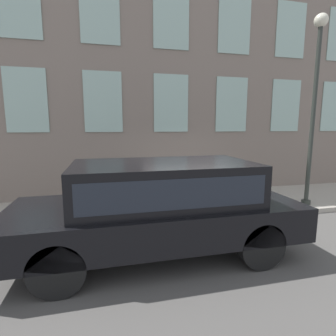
{
  "coord_description": "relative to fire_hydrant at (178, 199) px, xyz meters",
  "views": [
    {
      "loc": [
        -5.92,
        2.2,
        2.43
      ],
      "look_at": [
        0.82,
        0.57,
        1.33
      ],
      "focal_mm": 28.0,
      "sensor_mm": 36.0,
      "label": 1
    }
  ],
  "objects": [
    {
      "name": "building_facade",
      "position": [
        2.29,
        -0.34,
        4.52
      ],
      "size": [
        0.33,
        40.0,
        10.03
      ],
      "color": "gray",
      "rests_on": "ground_plane"
    },
    {
      "name": "sidewalk",
      "position": [
        0.76,
        -0.34,
        -0.43
      ],
      "size": [
        2.77,
        60.0,
        0.14
      ],
      "color": "#A8A093",
      "rests_on": "ground_plane"
    },
    {
      "name": "person",
      "position": [
        0.38,
        0.47,
        0.43
      ],
      "size": [
        0.32,
        0.21,
        1.32
      ],
      "rotation": [
        0.0,
        0.0,
        0.73
      ],
      "color": "#726651",
      "rests_on": "sidewalk"
    },
    {
      "name": "street_lamp",
      "position": [
        -0.13,
        -3.94,
        2.94
      ],
      "size": [
        0.36,
        0.36,
        5.31
      ],
      "color": "#2D332D",
      "rests_on": "sidewalk"
    },
    {
      "name": "parked_truck_black_near",
      "position": [
        -1.89,
        0.88,
        0.54
      ],
      "size": [
        2.06,
        5.29,
        1.78
      ],
      "color": "black",
      "rests_on": "ground_plane"
    },
    {
      "name": "fire_hydrant",
      "position": [
        0.0,
        0.0,
        0.0
      ],
      "size": [
        0.28,
        0.41,
        0.72
      ],
      "color": "#2D7260",
      "rests_on": "sidewalk"
    },
    {
      "name": "ground_plane",
      "position": [
        -0.63,
        -0.34,
        -0.5
      ],
      "size": [
        80.0,
        80.0,
        0.0
      ],
      "primitive_type": "plane",
      "color": "#514F4C"
    }
  ]
}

